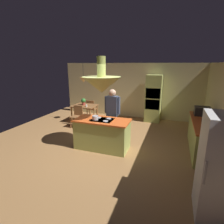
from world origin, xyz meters
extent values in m
plane|color=#9E7042|center=(0.00, 0.00, 0.00)|extent=(8.16, 8.16, 0.00)
cube|color=beige|center=(0.00, 3.45, 1.27)|extent=(6.80, 0.10, 2.55)
cube|color=#A8B259|center=(0.00, -0.20, 0.43)|extent=(1.58, 0.74, 0.87)
cube|color=#E05B23|center=(0.00, -0.20, 0.89)|extent=(1.64, 0.80, 0.04)
cube|color=black|center=(0.00, -0.20, 0.90)|extent=(0.64, 0.52, 0.01)
cylinder|color=#B2B2B7|center=(-0.16, -0.33, 0.92)|extent=(0.15, 0.15, 0.02)
cylinder|color=#B2B2B7|center=(0.16, -0.33, 0.92)|extent=(0.15, 0.15, 0.02)
cylinder|color=#B2B2B7|center=(-0.16, -0.07, 0.92)|extent=(0.15, 0.15, 0.02)
cylinder|color=#B2B2B7|center=(0.16, -0.07, 0.92)|extent=(0.15, 0.15, 0.02)
cube|color=#A8B259|center=(2.84, 0.60, 0.43)|extent=(0.62, 2.25, 0.87)
cube|color=#E05B23|center=(2.84, 0.60, 0.89)|extent=(0.66, 2.29, 0.04)
cube|color=#B2B2B7|center=(3.00, 0.60, 0.83)|extent=(0.48, 0.36, 0.16)
cube|color=#A8B259|center=(1.10, 3.05, 1.03)|extent=(0.66, 0.62, 2.06)
cube|color=black|center=(1.10, 2.76, 1.30)|extent=(0.60, 0.04, 0.44)
cube|color=black|center=(1.10, 2.76, 0.82)|extent=(0.60, 0.04, 0.44)
cube|color=white|center=(2.80, -1.90, 0.89)|extent=(0.72, 0.70, 1.78)
cube|color=#B2B2B7|center=(2.47, -2.27, 0.98)|extent=(0.03, 0.04, 0.36)
cube|color=brown|center=(-1.70, 1.90, 0.74)|extent=(1.00, 0.85, 0.04)
cylinder|color=brown|center=(-2.14, 1.54, 0.36)|extent=(0.06, 0.06, 0.72)
cylinder|color=brown|center=(-1.26, 1.54, 0.36)|extent=(0.06, 0.06, 0.72)
cylinder|color=brown|center=(-2.14, 2.26, 0.36)|extent=(0.06, 0.06, 0.72)
cylinder|color=brown|center=(-1.26, 2.26, 0.36)|extent=(0.06, 0.06, 0.72)
cylinder|color=tan|center=(0.00, 0.47, 0.43)|extent=(0.14, 0.14, 0.85)
cylinder|color=tan|center=(0.18, 0.47, 0.43)|extent=(0.14, 0.14, 0.85)
cube|color=#3F4C66|center=(0.09, 0.47, 1.18)|extent=(0.36, 0.22, 0.66)
cylinder|color=#3F4C66|center=(-0.13, 0.47, 1.21)|extent=(0.09, 0.09, 0.56)
cylinder|color=#3F4C66|center=(0.31, 0.47, 1.21)|extent=(0.09, 0.09, 0.56)
sphere|color=tan|center=(0.09, 0.47, 1.61)|extent=(0.23, 0.23, 0.23)
cone|color=#A8B259|center=(0.00, -0.20, 1.93)|extent=(1.10, 1.10, 0.45)
cylinder|color=#A8B259|center=(0.00, -0.20, 2.43)|extent=(0.24, 0.24, 0.55)
cone|color=#E0B266|center=(-1.70, 1.90, 1.86)|extent=(0.32, 0.32, 0.22)
cylinder|color=black|center=(-1.70, 1.90, 2.27)|extent=(0.01, 0.01, 0.60)
cube|color=brown|center=(-1.70, 1.18, 0.44)|extent=(0.40, 0.40, 0.04)
cube|color=brown|center=(-1.70, 1.36, 0.66)|extent=(0.40, 0.04, 0.42)
cylinder|color=brown|center=(-1.87, 1.01, 0.21)|extent=(0.04, 0.04, 0.43)
cylinder|color=brown|center=(-1.53, 1.01, 0.21)|extent=(0.04, 0.04, 0.43)
cylinder|color=brown|center=(-1.87, 1.35, 0.21)|extent=(0.04, 0.04, 0.43)
cylinder|color=brown|center=(-1.53, 1.35, 0.21)|extent=(0.04, 0.04, 0.43)
cube|color=brown|center=(-1.70, 2.62, 0.44)|extent=(0.40, 0.40, 0.04)
cube|color=brown|center=(-1.70, 2.44, 0.66)|extent=(0.40, 0.04, 0.42)
cylinder|color=brown|center=(-1.53, 2.79, 0.21)|extent=(0.04, 0.04, 0.43)
cylinder|color=brown|center=(-1.87, 2.79, 0.21)|extent=(0.04, 0.04, 0.43)
cylinder|color=brown|center=(-1.53, 2.45, 0.21)|extent=(0.04, 0.04, 0.43)
cylinder|color=brown|center=(-1.87, 2.45, 0.21)|extent=(0.04, 0.04, 0.43)
cylinder|color=#99382D|center=(-1.77, 1.95, 0.82)|extent=(0.14, 0.14, 0.12)
sphere|color=#2D722D|center=(-1.77, 1.95, 0.96)|extent=(0.20, 0.20, 0.20)
cylinder|color=white|center=(-1.50, 1.69, 0.81)|extent=(0.07, 0.07, 0.09)
cylinder|color=silver|center=(2.84, 0.04, 0.98)|extent=(0.11, 0.11, 0.14)
cylinder|color=silver|center=(2.84, 0.22, 0.99)|extent=(0.10, 0.10, 0.17)
cube|color=#232326|center=(2.84, 1.28, 1.05)|extent=(0.46, 0.36, 0.28)
cylinder|color=#B2B2B7|center=(-0.16, -0.33, 0.99)|extent=(0.18, 0.18, 0.12)
camera|label=1|loc=(1.95, -4.85, 2.50)|focal=28.60mm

